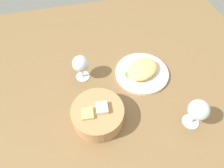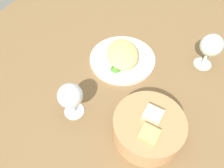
{
  "view_description": "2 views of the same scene",
  "coord_description": "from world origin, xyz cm",
  "views": [
    {
      "loc": [
        19.03,
        48.12,
        71.59
      ],
      "look_at": [
        6.72,
        -0.61,
        4.23
      ],
      "focal_mm": 32.37,
      "sensor_mm": 36.0,
      "label": 1
    },
    {
      "loc": [
        43.24,
        13.55,
        57.48
      ],
      "look_at": [
        6.78,
        -3.18,
        5.27
      ],
      "focal_mm": 33.98,
      "sensor_mm": 36.0,
      "label": 2
    }
  ],
  "objects": [
    {
      "name": "ground_plane",
      "position": [
        0.0,
        0.0,
        -1.0
      ],
      "size": [
        140.0,
        140.0,
        2.0
      ],
      "primitive_type": "cube",
      "color": "olive"
    },
    {
      "name": "wine_glass_far",
      "position": [
        -19.14,
        21.55,
        8.8
      ],
      "size": [
        7.58,
        7.58,
        13.13
      ],
      "color": "silver",
      "rests_on": "ground_plane"
    },
    {
      "name": "wine_glass_near",
      "position": [
        17.73,
        -11.04,
        8.11
      ],
      "size": [
        7.29,
        7.29,
        12.27
      ],
      "color": "silver",
      "rests_on": "ground_plane"
    },
    {
      "name": "bread_basket",
      "position": [
        15.39,
        11.79,
        3.92
      ],
      "size": [
        19.65,
        19.65,
        9.26
      ],
      "color": "tan",
      "rests_on": "ground_plane"
    },
    {
      "name": "plate",
      "position": [
        -8.7,
        -6.02,
        0.7
      ],
      "size": [
        24.22,
        24.22,
        1.4
      ],
      "primitive_type": "cylinder",
      "color": "white",
      "rests_on": "ground_plane"
    },
    {
      "name": "omelette",
      "position": [
        -8.7,
        -6.02,
        3.35
      ],
      "size": [
        19.09,
        17.41,
        3.9
      ],
      "primitive_type": "ellipsoid",
      "rotation": [
        0.0,
        0.0,
        0.5
      ],
      "color": "#ECC876",
      "rests_on": "plate"
    },
    {
      "name": "lettuce_garnish",
      "position": [
        -2.5,
        -5.99,
        2.14
      ],
      "size": [
        3.75,
        3.75,
        1.47
      ],
      "primitive_type": "cone",
      "color": "#468C2F",
      "rests_on": "plate"
    }
  ]
}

